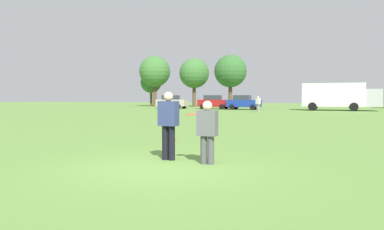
% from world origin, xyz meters
% --- Properties ---
extents(ground_plane, '(178.94, 178.94, 0.00)m').
position_xyz_m(ground_plane, '(0.00, 0.00, 0.00)').
color(ground_plane, '#608C3D').
extents(player_thrower, '(0.49, 0.30, 1.73)m').
position_xyz_m(player_thrower, '(-0.35, 0.95, 0.98)').
color(player_thrower, black).
rests_on(player_thrower, ground).
extents(player_defender, '(0.47, 0.28, 1.51)m').
position_xyz_m(player_defender, '(0.75, 0.75, 0.84)').
color(player_defender, '#4C4C51').
rests_on(player_defender, ground).
extents(frisbee, '(0.27, 0.27, 0.07)m').
position_xyz_m(frisbee, '(0.30, 0.86, 1.17)').
color(frisbee, '#E54C33').
extents(traffic_cone, '(0.32, 0.32, 0.48)m').
position_xyz_m(traffic_cone, '(-2.08, 5.09, 0.23)').
color(traffic_cone, '#D8590C').
rests_on(traffic_cone, ground).
extents(parked_car_near_left, '(4.23, 2.28, 1.82)m').
position_xyz_m(parked_car_near_left, '(-16.90, 38.78, 0.92)').
color(parked_car_near_left, '#B7AD99').
rests_on(parked_car_near_left, ground).
extents(parked_car_mid_left, '(4.23, 2.28, 1.82)m').
position_xyz_m(parked_car_mid_left, '(-10.88, 38.83, 0.92)').
color(parked_car_mid_left, maroon).
rests_on(parked_car_mid_left, ground).
extents(parked_car_center, '(4.23, 2.28, 1.82)m').
position_xyz_m(parked_car_center, '(-6.80, 38.18, 0.92)').
color(parked_car_center, navy).
rests_on(parked_car_center, ground).
extents(box_truck, '(8.54, 3.12, 3.18)m').
position_xyz_m(box_truck, '(4.34, 38.66, 1.75)').
color(box_truck, white).
rests_on(box_truck, ground).
extents(bystander_sideline_watcher, '(0.53, 0.48, 1.67)m').
position_xyz_m(bystander_sideline_watcher, '(-3.59, 30.67, 0.94)').
color(bystander_sideline_watcher, gray).
rests_on(bystander_sideline_watcher, ground).
extents(tree_west_oak, '(3.68, 3.68, 5.98)m').
position_xyz_m(tree_west_oak, '(-25.91, 50.26, 4.11)').
color(tree_west_oak, brown).
rests_on(tree_west_oak, ground).
extents(tree_west_maple, '(5.23, 5.23, 8.50)m').
position_xyz_m(tree_west_maple, '(-24.51, 48.88, 5.85)').
color(tree_west_maple, brown).
rests_on(tree_west_maple, ground).
extents(tree_center_elm, '(4.83, 4.83, 7.85)m').
position_xyz_m(tree_center_elm, '(-17.39, 48.84, 5.40)').
color(tree_center_elm, brown).
rests_on(tree_center_elm, ground).
extents(tree_east_birch, '(4.83, 4.83, 7.85)m').
position_xyz_m(tree_east_birch, '(-10.63, 46.16, 5.40)').
color(tree_east_birch, brown).
rests_on(tree_east_birch, ground).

